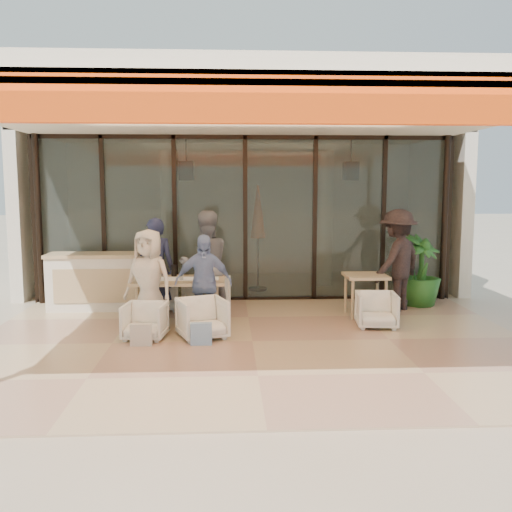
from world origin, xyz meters
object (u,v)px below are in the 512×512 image
(chair_near_left, at_px, (145,319))
(potted_palm, at_px, (420,271))
(diner_grey, at_px, (205,264))
(side_chair, at_px, (377,308))
(side_table, at_px, (366,281))
(chair_far_left, at_px, (160,294))
(dining_table, at_px, (178,282))
(diner_cream, at_px, (149,281))
(standing_woman, at_px, (397,261))
(chair_near_right, at_px, (202,317))
(diner_periwinkle, at_px, (203,283))
(chair_far_right, at_px, (207,292))
(host_counter, at_px, (100,281))
(diner_navy, at_px, (156,268))

(chair_near_left, bearing_deg, potted_palm, 30.45)
(diner_grey, xyz_separation_m, side_chair, (2.73, -0.90, -0.60))
(side_table, relative_size, side_chair, 1.17)
(chair_far_left, height_order, chair_near_left, chair_far_left)
(dining_table, height_order, diner_cream, diner_cream)
(side_table, xyz_separation_m, standing_woman, (0.68, 0.44, 0.28))
(side_chair, distance_m, standing_woman, 1.49)
(chair_far_left, bearing_deg, potted_palm, 171.51)
(chair_far_left, height_order, chair_near_right, chair_near_right)
(chair_near_right, distance_m, potted_palm, 4.47)
(chair_near_left, xyz_separation_m, standing_woman, (4.25, 1.69, 0.61))
(diner_periwinkle, height_order, potted_palm, diner_periwinkle)
(diner_grey, relative_size, potted_palm, 1.37)
(dining_table, relative_size, potted_palm, 1.12)
(standing_woman, bearing_deg, chair_far_right, -44.78)
(diner_periwinkle, distance_m, side_table, 2.84)
(host_counter, relative_size, diner_cream, 1.16)
(diner_periwinkle, relative_size, potted_palm, 1.13)
(dining_table, distance_m, chair_near_right, 1.10)
(diner_grey, distance_m, side_table, 2.75)
(diner_navy, relative_size, side_table, 2.31)
(chair_far_left, height_order, diner_cream, diner_cream)
(dining_table, height_order, diner_navy, diner_navy)
(diner_grey, bearing_deg, diner_periwinkle, 70.07)
(host_counter, xyz_separation_m, diner_cream, (1.08, -1.55, 0.26))
(dining_table, height_order, side_table, dining_table)
(diner_navy, relative_size, diner_grey, 0.94)
(diner_navy, xyz_separation_m, potted_palm, (4.80, 0.66, -0.19))
(chair_far_left, xyz_separation_m, chair_far_right, (0.84, 0.00, 0.04))
(chair_far_right, distance_m, diner_periwinkle, 1.46)
(chair_far_left, bearing_deg, host_counter, -18.02)
(host_counter, height_order, side_chair, host_counter)
(diner_cream, relative_size, side_table, 2.14)
(chair_far_right, distance_m, potted_palm, 3.98)
(chair_near_left, bearing_deg, diner_periwinkle, 38.02)
(dining_table, relative_size, chair_near_left, 2.46)
(diner_grey, bearing_deg, side_chair, 141.86)
(side_table, bearing_deg, diner_navy, 177.60)
(side_table, bearing_deg, diner_grey, 176.87)
(diner_navy, xyz_separation_m, side_chair, (3.57, -0.90, -0.54))
(diner_periwinkle, bearing_deg, diner_grey, 87.98)
(chair_near_right, height_order, side_chair, chair_near_right)
(chair_near_left, relative_size, standing_woman, 0.33)
(standing_woman, bearing_deg, chair_far_left, -44.07)
(host_counter, distance_m, dining_table, 1.86)
(host_counter, xyz_separation_m, diner_navy, (1.08, -0.65, 0.33))
(chair_far_right, bearing_deg, side_table, -173.38)
(chair_near_left, relative_size, diner_periwinkle, 0.40)
(diner_cream, bearing_deg, dining_table, 69.13)
(host_counter, distance_m, diner_cream, 1.91)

